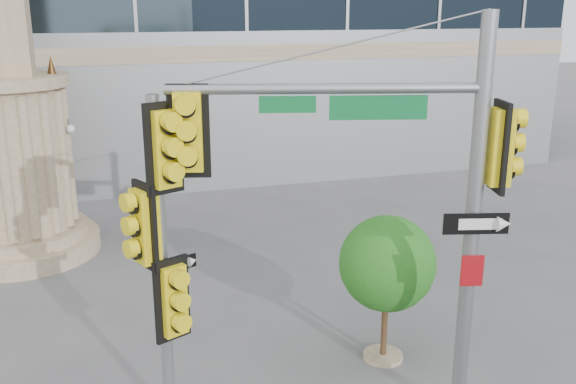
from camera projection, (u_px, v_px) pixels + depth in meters
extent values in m
cylinder|color=gray|center=(22.00, 244.00, 18.54)|extent=(4.40, 4.40, 0.50)
cylinder|color=gray|center=(20.00, 231.00, 18.43)|extent=(3.80, 3.80, 0.30)
cylinder|color=gray|center=(11.00, 159.00, 17.83)|extent=(3.00, 3.00, 4.00)
cylinder|color=gray|center=(1.00, 81.00, 17.23)|extent=(3.50, 3.50, 0.30)
cone|color=#472D14|center=(51.00, 64.00, 17.49)|extent=(0.24, 0.24, 0.50)
cylinder|color=slate|center=(472.00, 231.00, 10.25)|extent=(0.25, 0.25, 6.83)
cylinder|color=slate|center=(326.00, 89.00, 9.52)|extent=(4.67, 1.34, 0.16)
cube|color=#0B642E|center=(378.00, 108.00, 9.61)|extent=(1.44, 0.41, 0.36)
cube|color=yellow|center=(189.00, 131.00, 9.60)|extent=(0.69, 0.46, 1.42)
cube|color=yellow|center=(499.00, 147.00, 9.89)|extent=(0.46, 0.69, 1.42)
cube|color=black|center=(476.00, 224.00, 10.05)|extent=(1.02, 0.29, 0.34)
cube|color=maroon|center=(472.00, 271.00, 10.28)|extent=(0.36, 0.12, 0.52)
cylinder|color=slate|center=(162.00, 269.00, 10.31)|extent=(0.20, 0.20, 5.61)
cube|color=yellow|center=(164.00, 148.00, 9.57)|extent=(0.69, 0.54, 1.40)
cube|color=yellow|center=(146.00, 226.00, 9.94)|extent=(0.54, 0.69, 1.40)
cube|color=yellow|center=(172.00, 299.00, 10.26)|extent=(0.69, 0.54, 1.40)
cube|color=black|center=(177.00, 265.00, 10.33)|extent=(0.65, 0.32, 0.22)
cylinder|color=gray|center=(383.00, 356.00, 13.01)|extent=(0.81, 0.81, 0.09)
cylinder|color=#382314|center=(384.00, 322.00, 12.80)|extent=(0.13, 0.13, 1.62)
sphere|color=#1C5D15|center=(387.00, 263.00, 12.45)|extent=(1.89, 1.89, 1.89)
sphere|color=#1C5D15|center=(400.00, 269.00, 12.85)|extent=(1.17, 1.17, 1.17)
sphere|color=#1C5D15|center=(377.00, 280.00, 12.22)|extent=(0.99, 0.99, 0.99)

